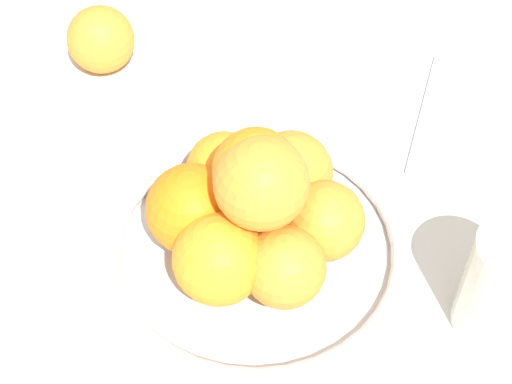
{
  "coord_description": "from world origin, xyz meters",
  "views": [
    {
      "loc": [
        0.23,
        -0.35,
        0.62
      ],
      "look_at": [
        0.0,
        0.0,
        0.1
      ],
      "focal_mm": 60.0,
      "sensor_mm": 36.0,
      "label": 1
    }
  ],
  "objects": [
    {
      "name": "orange_pile",
      "position": [
        -0.0,
        -0.0,
        0.08
      ],
      "size": [
        0.17,
        0.18,
        0.13
      ],
      "color": "orange",
      "rests_on": "fruit_bowl"
    },
    {
      "name": "napkin_folded",
      "position": [
        0.12,
        0.26,
        0.0
      ],
      "size": [
        0.21,
        0.21,
        0.01
      ],
      "primitive_type": "cube",
      "rotation": [
        0.0,
        0.0,
        0.28
      ],
      "color": "silver",
      "rests_on": "ground_plane"
    },
    {
      "name": "stray_orange",
      "position": [
        -0.27,
        0.12,
        0.04
      ],
      "size": [
        0.07,
        0.07,
        0.07
      ],
      "primitive_type": "sphere",
      "color": "orange",
      "rests_on": "ground_plane"
    },
    {
      "name": "fruit_bowl",
      "position": [
        0.0,
        0.0,
        0.01
      ],
      "size": [
        0.26,
        0.26,
        0.03
      ],
      "color": "silver",
      "rests_on": "ground_plane"
    },
    {
      "name": "drinking_glass",
      "position": [
        0.2,
        0.06,
        0.05
      ],
      "size": [
        0.08,
        0.08,
        0.11
      ],
      "primitive_type": "cylinder",
      "color": "silver",
      "rests_on": "ground_plane"
    },
    {
      "name": "ground_plane",
      "position": [
        0.0,
        0.0,
        0.0
      ],
      "size": [
        4.0,
        4.0,
        0.0
      ],
      "primitive_type": "plane",
      "color": "beige"
    }
  ]
}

